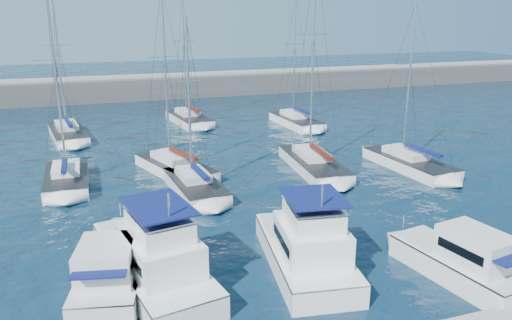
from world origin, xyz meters
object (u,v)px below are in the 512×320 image
object	(u,v)px
sailboat_mid_c	(195,186)
sailboat_mid_e	(409,163)
sailboat_back_b	(189,119)
motor_yacht_stbd_outer	(463,263)
sailboat_back_a	(68,133)
sailboat_back_c	(296,121)
motor_yacht_port_inner	(155,260)
sailboat_mid_a	(67,179)
motor_yacht_port_outer	(110,276)
sailboat_mid_d	(313,163)
motor_yacht_stbd_inner	(307,249)
sailboat_mid_b	(175,167)

from	to	relation	value
sailboat_mid_c	sailboat_mid_e	bearing A→B (deg)	-4.89
sailboat_mid_e	sailboat_back_b	xyz separation A→B (m)	(-13.78, 23.09, 0.01)
motor_yacht_stbd_outer	sailboat_back_b	bearing A→B (deg)	88.51
motor_yacht_stbd_outer	sailboat_mid_e	bearing A→B (deg)	53.21
motor_yacht_stbd_outer	sailboat_mid_c	distance (m)	18.84
sailboat_back_a	sailboat_back_c	xyz separation A→B (m)	(24.52, -2.08, 0.00)
motor_yacht_port_inner	sailboat_back_b	world-z (taller)	sailboat_back_b
sailboat_mid_a	motor_yacht_port_outer	bearing A→B (deg)	-81.78
motor_yacht_port_inner	sailboat_mid_e	xyz separation A→B (m)	(22.36, 11.34, -0.63)
sailboat_mid_a	sailboat_mid_d	xyz separation A→B (m)	(19.12, -2.26, 0.00)
motor_yacht_port_outer	sailboat_mid_a	bearing A→B (deg)	110.26
motor_yacht_port_outer	motor_yacht_stbd_inner	xyz separation A→B (m)	(9.46, -0.80, 0.19)
sailboat_mid_a	sailboat_mid_b	world-z (taller)	sailboat_mid_a
motor_yacht_port_inner	motor_yacht_stbd_inner	xyz separation A→B (m)	(7.36, -1.36, 0.00)
motor_yacht_stbd_outer	sailboat_back_c	bearing A→B (deg)	70.81
motor_yacht_stbd_inner	sailboat_mid_d	distance (m)	16.74
motor_yacht_port_inner	sailboat_back_c	world-z (taller)	sailboat_back_c
sailboat_mid_a	sailboat_back_b	world-z (taller)	sailboat_back_b
motor_yacht_stbd_inner	sailboat_mid_a	distance (m)	20.89
sailboat_mid_b	sailboat_mid_e	bearing A→B (deg)	-33.93
motor_yacht_stbd_inner	sailboat_mid_c	distance (m)	13.16
motor_yacht_port_inner	motor_yacht_stbd_outer	bearing A→B (deg)	-29.64
sailboat_back_a	sailboat_back_b	bearing A→B (deg)	4.97
motor_yacht_port_inner	sailboat_mid_c	size ratio (longest dim) A/B	0.85
sailboat_mid_b	sailboat_mid_d	bearing A→B (deg)	-32.61
motor_yacht_stbd_inner	sailboat_mid_d	bearing A→B (deg)	72.22
sailboat_mid_b	sailboat_back_b	bearing A→B (deg)	56.24
sailboat_mid_b	sailboat_mid_c	size ratio (longest dim) A/B	1.17
motor_yacht_port_outer	sailboat_mid_d	bearing A→B (deg)	52.56
motor_yacht_port_inner	sailboat_mid_e	bearing A→B (deg)	15.85
sailboat_mid_a	sailboat_back_c	size ratio (longest dim) A/B	1.03
motor_yacht_stbd_inner	sailboat_mid_b	bearing A→B (deg)	109.84
sailboat_mid_b	sailboat_back_a	size ratio (longest dim) A/B	0.99
sailboat_mid_b	sailboat_back_a	distance (m)	17.23
motor_yacht_stbd_inner	motor_yacht_stbd_outer	world-z (taller)	motor_yacht_stbd_inner
sailboat_mid_c	sailboat_mid_a	bearing A→B (deg)	148.30
sailboat_back_b	sailboat_back_a	bearing A→B (deg)	-174.95
motor_yacht_stbd_outer	sailboat_mid_c	world-z (taller)	sailboat_mid_c
motor_yacht_stbd_inner	sailboat_mid_d	world-z (taller)	sailboat_mid_d
motor_yacht_port_outer	sailboat_back_c	size ratio (longest dim) A/B	0.47
motor_yacht_port_outer	motor_yacht_port_inner	size ratio (longest dim) A/B	0.63
motor_yacht_stbd_outer	sailboat_mid_d	distance (m)	18.39
motor_yacht_stbd_inner	sailboat_mid_a	size ratio (longest dim) A/B	0.61
motor_yacht_port_inner	motor_yacht_stbd_inner	size ratio (longest dim) A/B	1.18
motor_yacht_stbd_outer	motor_yacht_port_outer	bearing A→B (deg)	156.12
sailboat_mid_a	motor_yacht_stbd_outer	bearing A→B (deg)	-47.87
motor_yacht_stbd_inner	sailboat_back_a	xyz separation A→B (m)	(-11.98, 32.72, -0.62)
sailboat_mid_e	sailboat_back_a	size ratio (longest dim) A/B	0.92
sailboat_mid_b	sailboat_mid_c	xyz separation A→B (m)	(0.59, -4.88, -0.01)
sailboat_mid_d	sailboat_back_a	distance (m)	26.24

